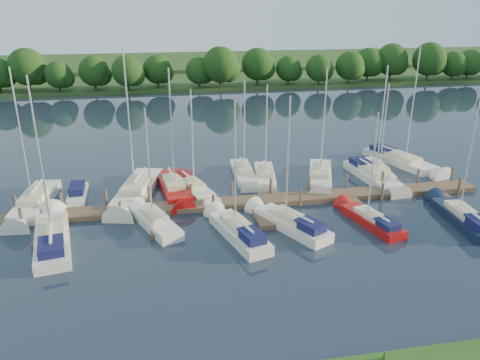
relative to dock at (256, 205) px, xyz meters
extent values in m
plane|color=#192433|center=(0.00, -7.31, -0.20)|extent=(260.00, 260.00, 0.00)
cube|color=brown|center=(0.00, 0.69, 0.00)|extent=(40.00, 2.00, 0.40)
cube|color=brown|center=(-16.00, -2.31, 0.00)|extent=(1.20, 4.00, 0.40)
cube|color=brown|center=(-8.00, -2.31, 0.00)|extent=(1.20, 4.00, 0.40)
cube|color=brown|center=(0.00, -2.31, 0.00)|extent=(1.20, 4.00, 0.40)
cube|color=brown|center=(8.00, -2.31, 0.00)|extent=(1.20, 4.00, 0.40)
cube|color=brown|center=(16.00, -2.31, 0.00)|extent=(1.20, 4.00, 0.40)
cylinder|color=#473D33|center=(-19.00, 1.99, 0.40)|extent=(0.24, 0.24, 2.00)
cylinder|color=#473D33|center=(-15.55, 1.99, 0.40)|extent=(0.24, 0.24, 2.00)
cylinder|color=#473D33|center=(-12.09, 1.99, 0.40)|extent=(0.24, 0.24, 2.00)
cylinder|color=#473D33|center=(-8.64, 1.99, 0.40)|extent=(0.24, 0.24, 2.00)
cylinder|color=#473D33|center=(-5.18, 1.99, 0.40)|extent=(0.24, 0.24, 2.00)
cylinder|color=#473D33|center=(-1.73, 1.99, 0.40)|extent=(0.24, 0.24, 2.00)
cylinder|color=#473D33|center=(1.73, 1.99, 0.40)|extent=(0.24, 0.24, 2.00)
cylinder|color=#473D33|center=(5.18, 1.99, 0.40)|extent=(0.24, 0.24, 2.00)
cylinder|color=#473D33|center=(8.64, 1.99, 0.40)|extent=(0.24, 0.24, 2.00)
cylinder|color=#473D33|center=(12.09, 1.99, 0.40)|extent=(0.24, 0.24, 2.00)
cylinder|color=#473D33|center=(15.55, 1.99, 0.40)|extent=(0.24, 0.24, 2.00)
cylinder|color=#473D33|center=(19.00, 1.99, 0.40)|extent=(0.24, 0.24, 2.00)
cylinder|color=#473D33|center=(-18.00, -0.61, 0.40)|extent=(0.24, 0.24, 2.00)
cylinder|color=#473D33|center=(-10.80, -0.61, 0.40)|extent=(0.24, 0.24, 2.00)
cylinder|color=#473D33|center=(-3.60, -0.61, 0.40)|extent=(0.24, 0.24, 2.00)
cylinder|color=#473D33|center=(3.60, -0.61, 0.40)|extent=(0.24, 0.24, 2.00)
cylinder|color=#473D33|center=(10.80, -0.61, 0.40)|extent=(0.24, 0.24, 2.00)
cylinder|color=#473D33|center=(18.00, -0.61, 0.40)|extent=(0.24, 0.24, 2.00)
cube|color=#20431A|center=(0.00, 67.69, 0.10)|extent=(180.00, 30.00, 0.60)
cube|color=#395826|center=(0.00, 92.69, 0.50)|extent=(220.00, 40.00, 1.40)
sphere|color=#13390F|center=(-33.99, 53.85, 3.11)|extent=(3.98, 3.98, 3.98)
cylinder|color=#38281C|center=(-29.48, 54.10, 1.24)|extent=(0.36, 0.36, 2.87)
sphere|color=#13390F|center=(-29.48, 54.10, 4.74)|extent=(6.70, 6.70, 6.70)
sphere|color=#13390F|center=(-28.05, 54.30, 3.79)|extent=(4.78, 4.78, 4.78)
cylinder|color=#38281C|center=(-22.94, 55.62, 1.04)|extent=(0.36, 0.36, 2.49)
sphere|color=#13390F|center=(-22.94, 55.62, 4.08)|extent=(5.80, 5.80, 5.80)
sphere|color=#13390F|center=(-21.70, 55.82, 3.25)|extent=(4.14, 4.14, 4.14)
cylinder|color=#38281C|center=(-16.60, 53.99, 0.88)|extent=(0.36, 0.36, 2.17)
sphere|color=#13390F|center=(-16.60, 53.99, 3.54)|extent=(5.06, 5.06, 5.06)
sphere|color=#13390F|center=(-15.52, 54.19, 2.81)|extent=(3.62, 3.62, 3.62)
cylinder|color=#38281C|center=(-10.68, 56.50, 0.81)|extent=(0.36, 0.36, 2.03)
sphere|color=#13390F|center=(-10.68, 56.50, 3.29)|extent=(4.73, 4.73, 4.73)
sphere|color=#13390F|center=(-9.67, 56.70, 2.62)|extent=(3.38, 3.38, 3.38)
cylinder|color=#38281C|center=(-5.75, 53.06, 0.88)|extent=(0.36, 0.36, 2.15)
sphere|color=#13390F|center=(-5.75, 53.06, 3.51)|extent=(5.02, 5.02, 5.02)
sphere|color=#13390F|center=(-4.67, 53.26, 2.79)|extent=(3.59, 3.59, 3.59)
cylinder|color=#38281C|center=(0.22, 54.23, 0.90)|extent=(0.36, 0.36, 2.21)
sphere|color=#13390F|center=(0.22, 54.23, 3.60)|extent=(5.15, 5.15, 5.15)
sphere|color=#13390F|center=(1.32, 54.43, 2.87)|extent=(3.68, 3.68, 3.68)
cylinder|color=#38281C|center=(5.05, 54.49, 0.82)|extent=(0.36, 0.36, 2.04)
sphere|color=#13390F|center=(5.05, 54.49, 3.31)|extent=(4.76, 4.76, 4.76)
sphere|color=#13390F|center=(6.07, 54.69, 2.63)|extent=(3.40, 3.40, 3.40)
cylinder|color=#38281C|center=(12.36, 54.04, 1.17)|extent=(0.36, 0.36, 2.73)
sphere|color=#13390F|center=(12.36, 54.04, 4.51)|extent=(6.37, 6.37, 6.37)
sphere|color=#13390F|center=(13.72, 54.24, 3.59)|extent=(4.55, 4.55, 4.55)
cylinder|color=#38281C|center=(17.42, 53.44, 0.79)|extent=(0.36, 0.36, 1.99)
sphere|color=#13390F|center=(17.42, 53.44, 3.22)|extent=(4.63, 4.63, 4.63)
sphere|color=#13390F|center=(18.41, 53.64, 2.56)|extent=(3.31, 3.31, 3.31)
cylinder|color=#38281C|center=(22.33, 56.50, 1.10)|extent=(0.36, 0.36, 2.60)
sphere|color=#13390F|center=(22.33, 56.50, 4.29)|extent=(6.08, 6.08, 6.08)
sphere|color=#13390F|center=(23.64, 56.70, 3.42)|extent=(4.34, 4.34, 4.34)
cylinder|color=#38281C|center=(29.40, 55.63, 1.17)|extent=(0.36, 0.36, 2.73)
sphere|color=#13390F|center=(29.40, 55.63, 4.51)|extent=(6.37, 6.37, 6.37)
sphere|color=#13390F|center=(30.77, 55.83, 3.59)|extent=(4.55, 4.55, 4.55)
cylinder|color=#38281C|center=(35.17, 53.22, 1.14)|extent=(0.36, 0.36, 2.68)
sphere|color=#13390F|center=(35.17, 53.22, 4.41)|extent=(6.25, 6.25, 6.25)
sphere|color=#13390F|center=(36.51, 53.42, 3.52)|extent=(4.47, 4.47, 4.47)
cylinder|color=#38281C|center=(40.08, 53.68, 1.21)|extent=(0.36, 0.36, 2.82)
sphere|color=#13390F|center=(40.08, 53.68, 4.66)|extent=(6.59, 6.59, 6.59)
sphere|color=#13390F|center=(41.49, 53.88, 3.72)|extent=(4.70, 4.70, 4.70)
cylinder|color=#38281C|center=(45.87, 54.45, 1.08)|extent=(0.36, 0.36, 2.56)
sphere|color=#13390F|center=(45.87, 54.45, 4.20)|extent=(5.96, 5.96, 5.96)
sphere|color=#13390F|center=(47.15, 54.65, 3.35)|extent=(4.26, 4.26, 4.26)
cylinder|color=#38281C|center=(53.35, 54.93, 0.92)|extent=(0.36, 0.36, 2.24)
sphere|color=#13390F|center=(53.35, 54.93, 3.65)|extent=(5.22, 5.22, 5.22)
sphere|color=#13390F|center=(54.47, 55.13, 2.91)|extent=(3.73, 3.73, 3.73)
cylinder|color=#38281C|center=(59.15, 56.10, 1.17)|extent=(0.36, 0.36, 2.75)
sphere|color=#13390F|center=(59.15, 56.10, 4.53)|extent=(6.41, 6.41, 6.41)
sphere|color=#13390F|center=(60.52, 56.30, 3.61)|extent=(4.58, 4.58, 4.58)
cube|color=white|center=(-17.91, 3.58, -0.05)|extent=(2.76, 8.01, 1.23)
cone|color=white|center=(-18.19, -0.35, -0.05)|extent=(1.30, 2.83, 1.10)
cube|color=beige|center=(-17.94, 3.19, 0.75)|extent=(1.90, 3.65, 0.56)
cylinder|color=silver|center=(-17.96, 2.79, 5.90)|extent=(0.12, 0.12, 10.62)
cylinder|color=silver|center=(-17.85, 4.36, 1.20)|extent=(0.35, 3.54, 0.10)
cylinder|color=white|center=(-17.85, 4.36, 1.20)|extent=(0.43, 3.15, 0.20)
cube|color=white|center=(-14.72, 4.64, -0.05)|extent=(1.62, 4.48, 0.86)
cone|color=white|center=(-14.64, 2.43, -0.05)|extent=(0.78, 1.35, 0.73)
cube|color=#141847|center=(-14.72, 4.64, 0.61)|extent=(1.26, 2.48, 0.77)
cube|color=white|center=(-9.63, 4.72, -0.05)|extent=(4.52, 9.26, 1.24)
cone|color=white|center=(-10.68, 0.38, -0.05)|extent=(1.95, 3.33, 1.25)
cube|color=beige|center=(-9.74, 4.28, 0.76)|extent=(2.76, 4.34, 0.57)
cylinder|color=silver|center=(-9.84, 3.85, 6.61)|extent=(0.12, 0.12, 12.04)
cylinder|color=silver|center=(-9.42, 5.58, 1.21)|extent=(1.04, 3.93, 0.10)
cylinder|color=white|center=(-9.42, 5.58, 1.21)|extent=(1.03, 3.52, 0.20)
cube|color=#A60F0F|center=(-6.53, 4.79, -0.05)|extent=(3.01, 7.71, 1.22)
cone|color=#A60F0F|center=(-6.06, 1.07, -0.05)|extent=(1.37, 2.74, 1.05)
cube|color=beige|center=(-6.48, 4.42, 0.74)|extent=(1.98, 3.55, 0.55)
cylinder|color=silver|center=(-6.43, 4.05, 5.64)|extent=(0.12, 0.12, 10.13)
cylinder|color=silver|center=(-6.62, 5.54, 1.19)|extent=(0.52, 3.36, 0.10)
cylinder|color=white|center=(-6.62, 5.54, 1.19)|extent=(0.57, 3.00, 0.20)
cube|color=white|center=(-4.96, 4.43, -0.05)|extent=(3.78, 6.51, 1.10)
cone|color=white|center=(-3.90, 1.47, -0.05)|extent=(1.57, 2.37, 0.88)
cube|color=beige|center=(-4.85, 4.13, 0.65)|extent=(2.20, 3.11, 0.50)
cube|color=maroon|center=(-5.56, 6.09, 0.75)|extent=(1.80, 2.19, 0.55)
cylinder|color=silver|center=(-4.75, 3.84, 4.74)|extent=(0.12, 0.12, 8.49)
cylinder|color=silver|center=(-5.17, 5.02, 1.05)|extent=(1.05, 2.70, 0.10)
cylinder|color=white|center=(-5.17, 5.02, 1.05)|extent=(1.04, 2.43, 0.20)
cube|color=white|center=(0.31, 7.33, -0.05)|extent=(2.01, 6.42, 1.11)
cone|color=white|center=(0.20, 4.15, -0.05)|extent=(0.97, 2.26, 0.89)
cube|color=beige|center=(0.30, 7.01, 0.66)|extent=(1.44, 2.91, 0.51)
cylinder|color=silver|center=(0.29, 6.69, 4.80)|extent=(0.12, 0.12, 8.58)
cylinder|color=silver|center=(0.33, 7.97, 1.07)|extent=(0.20, 2.86, 0.10)
cylinder|color=white|center=(0.33, 7.97, 1.07)|extent=(0.29, 2.55, 0.20)
cube|color=white|center=(2.23, 6.30, -0.05)|extent=(2.76, 6.44, 1.00)
cone|color=white|center=(1.71, 3.22, -0.05)|extent=(1.23, 2.30, 0.87)
cube|color=beige|center=(2.18, 5.99, 0.57)|extent=(1.76, 2.99, 0.46)
cylinder|color=silver|center=(2.13, 5.68, 4.65)|extent=(0.12, 0.12, 8.42)
cylinder|color=silver|center=(2.33, 6.91, 0.94)|extent=(0.57, 2.79, 0.10)
cylinder|color=white|center=(2.33, 6.91, 0.94)|extent=(0.61, 2.49, 0.20)
cube|color=white|center=(7.45, 5.42, -0.05)|extent=(4.35, 7.55, 1.13)
cone|color=white|center=(6.23, 1.99, -0.05)|extent=(1.81, 2.74, 1.02)
cube|color=beige|center=(7.33, 5.08, 0.68)|extent=(2.54, 3.60, 0.52)
cylinder|color=silver|center=(7.21, 4.73, 5.44)|extent=(0.12, 0.12, 9.84)
cylinder|color=silver|center=(7.69, 6.11, 1.09)|extent=(1.19, 3.12, 0.10)
cylinder|color=white|center=(7.69, 6.11, 1.09)|extent=(1.16, 2.81, 0.20)
cube|color=white|center=(12.18, 4.37, -0.05)|extent=(2.80, 7.59, 1.13)
cone|color=white|center=(12.55, 0.68, -0.05)|extent=(1.29, 2.69, 1.04)
cube|color=beige|center=(12.22, 4.00, 0.67)|extent=(1.88, 3.48, 0.51)
cube|color=#141847|center=(11.98, 6.44, 0.78)|extent=(1.67, 2.36, 0.57)
cylinder|color=silver|center=(12.26, 3.63, 5.53)|extent=(0.12, 0.12, 10.02)
cylinder|color=silver|center=(12.11, 5.11, 1.09)|extent=(0.43, 3.33, 0.10)
cylinder|color=white|center=(12.11, 5.11, 1.09)|extent=(0.49, 2.97, 0.20)
cube|color=white|center=(13.43, 5.74, -0.05)|extent=(2.39, 6.25, 1.06)
cone|color=white|center=(13.08, 2.71, -0.05)|extent=(1.09, 2.22, 0.85)
cube|color=beige|center=(13.39, 5.44, 0.62)|extent=(1.58, 2.87, 0.48)
cylinder|color=silver|center=(13.36, 5.13, 4.59)|extent=(0.12, 0.12, 8.23)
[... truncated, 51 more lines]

